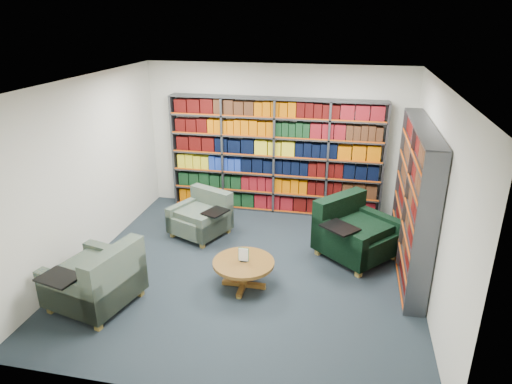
% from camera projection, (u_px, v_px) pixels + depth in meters
% --- Properties ---
extents(room_shell, '(5.02, 5.02, 2.82)m').
position_uv_depth(room_shell, '(247.00, 184.00, 6.40)').
color(room_shell, '#1B252F').
rests_on(room_shell, ground).
extents(bookshelf_back, '(4.00, 0.28, 2.20)m').
position_uv_depth(bookshelf_back, '(275.00, 157.00, 8.64)').
color(bookshelf_back, '#47494F').
rests_on(bookshelf_back, ground).
extents(bookshelf_right, '(0.28, 2.50, 2.20)m').
position_uv_depth(bookshelf_right, '(414.00, 201.00, 6.61)').
color(bookshelf_right, '#47494F').
rests_on(bookshelf_right, ground).
extents(chair_teal_left, '(1.12, 1.10, 0.76)m').
position_uv_depth(chair_teal_left, '(203.00, 217.00, 7.98)').
color(chair_teal_left, '#0D2739').
rests_on(chair_teal_left, ground).
extents(chair_green_right, '(1.44, 1.44, 0.93)m').
position_uv_depth(chair_green_right, '(352.00, 233.00, 7.24)').
color(chair_green_right, black).
rests_on(chair_green_right, ground).
extents(chair_teal_front, '(1.18, 1.27, 0.90)m').
position_uv_depth(chair_teal_front, '(99.00, 282.00, 5.96)').
color(chair_teal_front, '#0D2739').
rests_on(chair_teal_front, ground).
extents(coffee_table, '(0.87, 0.87, 0.61)m').
position_uv_depth(coffee_table, '(244.00, 267.00, 6.39)').
color(coffee_table, brown).
rests_on(coffee_table, ground).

